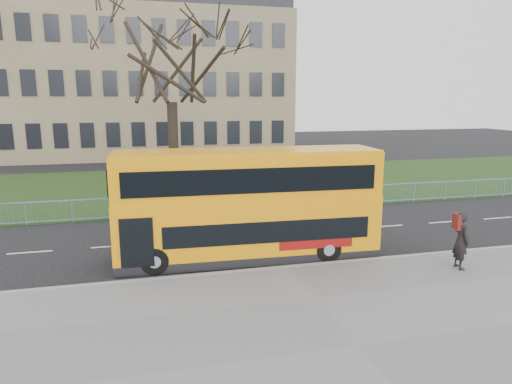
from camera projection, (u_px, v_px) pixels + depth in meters
ground at (276, 255)px, 17.02m from camera, size 120.00×120.00×0.00m
pavement at (358, 347)px, 10.59m from camera, size 80.00×10.50×0.12m
kerb at (289, 268)px, 15.53m from camera, size 80.00×0.20×0.14m
grass_verge at (216, 185)px, 30.60m from camera, size 80.00×15.40×0.08m
guard_railing at (240, 202)px, 23.18m from camera, size 40.00×0.12×1.10m
bare_tree at (171, 82)px, 24.49m from camera, size 9.08×9.08×12.98m
civic_building at (137, 86)px, 47.70m from camera, size 30.00×15.00×14.00m
yellow_bus at (248, 202)px, 16.31m from camera, size 9.40×2.62×3.90m
pedestrian at (461, 241)px, 15.17m from camera, size 0.54×0.76×1.93m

